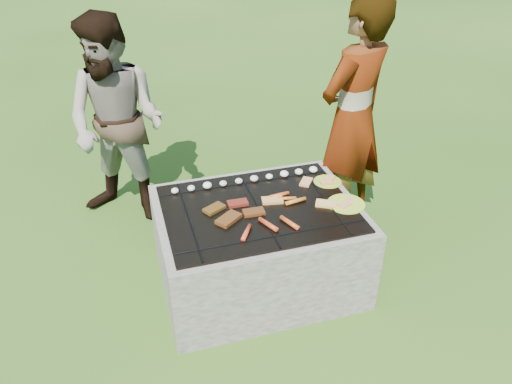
{
  "coord_description": "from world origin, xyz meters",
  "views": [
    {
      "loc": [
        -0.78,
        -2.55,
        2.39
      ],
      "look_at": [
        0.0,
        0.05,
        0.7
      ],
      "focal_mm": 35.0,
      "sensor_mm": 36.0,
      "label": 1
    }
  ],
  "objects_px": {
    "plate_far": "(328,182)",
    "cook": "(353,118)",
    "plate_near": "(346,204)",
    "bystander": "(117,124)",
    "fire_pit": "(258,248)"
  },
  "relations": [
    {
      "from": "cook",
      "to": "bystander",
      "type": "distance_m",
      "value": 1.78
    },
    {
      "from": "plate_near",
      "to": "fire_pit",
      "type": "bearing_deg",
      "value": 167.57
    },
    {
      "from": "bystander",
      "to": "plate_far",
      "type": "bearing_deg",
      "value": -1.31
    },
    {
      "from": "cook",
      "to": "plate_far",
      "type": "bearing_deg",
      "value": 21.3
    },
    {
      "from": "plate_far",
      "to": "plate_near",
      "type": "bearing_deg",
      "value": -90.16
    },
    {
      "from": "fire_pit",
      "to": "cook",
      "type": "xyz_separation_m",
      "value": [
        0.9,
        0.54,
        0.62
      ]
    },
    {
      "from": "plate_far",
      "to": "cook",
      "type": "xyz_separation_m",
      "value": [
        0.34,
        0.36,
        0.29
      ]
    },
    {
      "from": "bystander",
      "to": "plate_near",
      "type": "bearing_deg",
      "value": -9.1
    },
    {
      "from": "fire_pit",
      "to": "plate_far",
      "type": "xyz_separation_m",
      "value": [
        0.56,
        0.18,
        0.33
      ]
    },
    {
      "from": "plate_far",
      "to": "bystander",
      "type": "distance_m",
      "value": 1.65
    },
    {
      "from": "plate_near",
      "to": "cook",
      "type": "xyz_separation_m",
      "value": [
        0.34,
        0.66,
        0.29
      ]
    },
    {
      "from": "plate_far",
      "to": "cook",
      "type": "relative_size",
      "value": 0.13
    },
    {
      "from": "plate_far",
      "to": "plate_near",
      "type": "relative_size",
      "value": 0.9
    },
    {
      "from": "plate_near",
      "to": "bystander",
      "type": "height_order",
      "value": "bystander"
    },
    {
      "from": "plate_near",
      "to": "bystander",
      "type": "bearing_deg",
      "value": 137.7
    }
  ]
}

